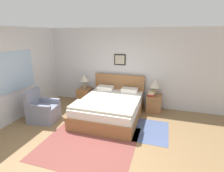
# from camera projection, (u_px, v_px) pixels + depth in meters

# --- Properties ---
(ground_plane) EXTENTS (16.00, 16.00, 0.00)m
(ground_plane) POSITION_uv_depth(u_px,v_px,m) (88.00, 154.00, 3.65)
(ground_plane) COLOR olive
(wall_back) EXTENTS (7.62, 0.09, 2.60)m
(wall_back) POSITION_uv_depth(u_px,v_px,m) (123.00, 68.00, 5.91)
(wall_back) COLOR silver
(wall_back) RESTS_ON ground_plane
(wall_left) EXTENTS (0.08, 5.26, 2.60)m
(wall_left) POSITION_uv_depth(u_px,v_px,m) (27.00, 71.00, 5.32)
(wall_left) COLOR silver
(wall_left) RESTS_ON ground_plane
(area_rug_main) EXTENTS (2.10, 1.95, 0.01)m
(area_rug_main) POSITION_uv_depth(u_px,v_px,m) (89.00, 143.00, 4.01)
(area_rug_main) COLOR brown
(area_rug_main) RESTS_ON ground_plane
(area_rug_bedside) EXTENTS (0.87, 1.21, 0.01)m
(area_rug_bedside) POSITION_uv_depth(u_px,v_px,m) (151.00, 131.00, 4.50)
(area_rug_bedside) COLOR #47567F
(area_rug_bedside) RESTS_ON ground_plane
(bed) EXTENTS (1.72, 2.15, 1.08)m
(bed) POSITION_uv_depth(u_px,v_px,m) (110.00, 107.00, 5.17)
(bed) COLOR #936038
(bed) RESTS_ON ground_plane
(armchair) EXTENTS (0.81, 0.74, 0.91)m
(armchair) POSITION_uv_depth(u_px,v_px,m) (42.00, 111.00, 4.97)
(armchair) COLOR gray
(armchair) RESTS_ON ground_plane
(nightstand_near_window) EXTENTS (0.46, 0.50, 0.54)m
(nightstand_near_window) POSITION_uv_depth(u_px,v_px,m) (85.00, 95.00, 6.29)
(nightstand_near_window) COLOR #936038
(nightstand_near_window) RESTS_ON ground_plane
(nightstand_by_door) EXTENTS (0.46, 0.50, 0.54)m
(nightstand_by_door) POSITION_uv_depth(u_px,v_px,m) (154.00, 103.00, 5.60)
(nightstand_by_door) COLOR #936038
(nightstand_by_door) RESTS_ON ground_plane
(table_lamp_near_window) EXTENTS (0.34, 0.34, 0.50)m
(table_lamp_near_window) POSITION_uv_depth(u_px,v_px,m) (84.00, 79.00, 6.13)
(table_lamp_near_window) COLOR gray
(table_lamp_near_window) RESTS_ON nightstand_near_window
(table_lamp_by_door) EXTENTS (0.34, 0.34, 0.50)m
(table_lamp_by_door) POSITION_uv_depth(u_px,v_px,m) (155.00, 84.00, 5.44)
(table_lamp_by_door) COLOR gray
(table_lamp_by_door) RESTS_ON nightstand_by_door
(book_thick_bottom) EXTENTS (0.22, 0.27, 0.03)m
(book_thick_bottom) POSITION_uv_depth(u_px,v_px,m) (151.00, 95.00, 5.50)
(book_thick_bottom) COLOR #B7332D
(book_thick_bottom) RESTS_ON nightstand_by_door
(book_hardcover_middle) EXTENTS (0.22, 0.30, 0.04)m
(book_hardcover_middle) POSITION_uv_depth(u_px,v_px,m) (151.00, 94.00, 5.49)
(book_hardcover_middle) COLOR #B7332D
(book_hardcover_middle) RESTS_ON book_thick_bottom
(book_novel_upper) EXTENTS (0.19, 0.27, 0.04)m
(book_novel_upper) POSITION_uv_depth(u_px,v_px,m) (151.00, 93.00, 5.48)
(book_novel_upper) COLOR beige
(book_novel_upper) RESTS_ON book_hardcover_middle
(book_slim_near_top) EXTENTS (0.22, 0.26, 0.04)m
(book_slim_near_top) POSITION_uv_depth(u_px,v_px,m) (151.00, 92.00, 5.47)
(book_slim_near_top) COLOR beige
(book_slim_near_top) RESTS_ON book_novel_upper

